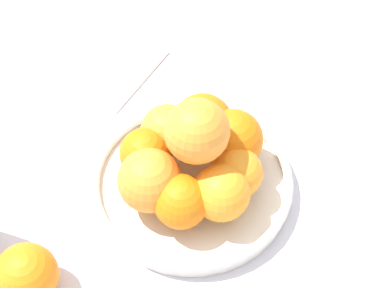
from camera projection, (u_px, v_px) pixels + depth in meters
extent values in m
plane|color=silver|center=(192.00, 189.00, 0.88)|extent=(4.00, 4.00, 0.00)
cylinder|color=silver|center=(192.00, 186.00, 0.87)|extent=(0.27, 0.27, 0.02)
torus|color=silver|center=(192.00, 180.00, 0.86)|extent=(0.27, 0.27, 0.01)
sphere|color=orange|center=(233.00, 139.00, 0.84)|extent=(0.08, 0.08, 0.08)
sphere|color=orange|center=(203.00, 124.00, 0.86)|extent=(0.08, 0.08, 0.08)
sphere|color=orange|center=(168.00, 131.00, 0.86)|extent=(0.07, 0.07, 0.07)
sphere|color=orange|center=(145.00, 153.00, 0.84)|extent=(0.07, 0.07, 0.07)
sphere|color=orange|center=(150.00, 180.00, 0.80)|extent=(0.08, 0.08, 0.08)
sphere|color=orange|center=(181.00, 202.00, 0.79)|extent=(0.07, 0.07, 0.07)
sphere|color=orange|center=(221.00, 193.00, 0.80)|extent=(0.07, 0.07, 0.07)
sphere|color=orange|center=(237.00, 173.00, 0.82)|extent=(0.07, 0.07, 0.07)
sphere|color=orange|center=(196.00, 132.00, 0.77)|extent=(0.08, 0.08, 0.08)
sphere|color=orange|center=(26.00, 275.00, 0.76)|extent=(0.08, 0.08, 0.08)
cube|color=beige|center=(103.00, 63.00, 1.02)|extent=(0.17, 0.17, 0.01)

